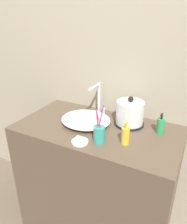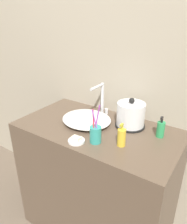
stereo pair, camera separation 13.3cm
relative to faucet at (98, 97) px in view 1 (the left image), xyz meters
name	(u,v)px [view 1 (the left image)]	position (x,y,z in m)	size (l,w,h in m)	color
wall_back	(118,50)	(0.09, 0.11, 0.30)	(6.00, 0.04, 2.60)	#ADA38E
vanity_counter	(97,182)	(0.09, -0.19, -0.56)	(1.01, 0.55, 0.87)	brown
sink_basin	(86,119)	(0.00, -0.17, -0.10)	(0.32, 0.29, 0.06)	white
faucet	(98,97)	(0.00, 0.00, 0.00)	(0.06, 0.15, 0.22)	silver
electric_kettle	(130,114)	(0.25, -0.06, -0.05)	(0.19, 0.19, 0.19)	black
toothbrush_cup	(99,134)	(0.17, -0.33, -0.07)	(0.06, 0.06, 0.22)	teal
lotion_bottle	(160,126)	(0.44, -0.08, -0.08)	(0.04, 0.04, 0.13)	#2D9956
shampoo_bottle	(125,135)	(0.30, -0.28, -0.07)	(0.04, 0.04, 0.13)	gold
soap_dish	(80,141)	(0.08, -0.39, -0.11)	(0.09, 0.09, 0.03)	white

